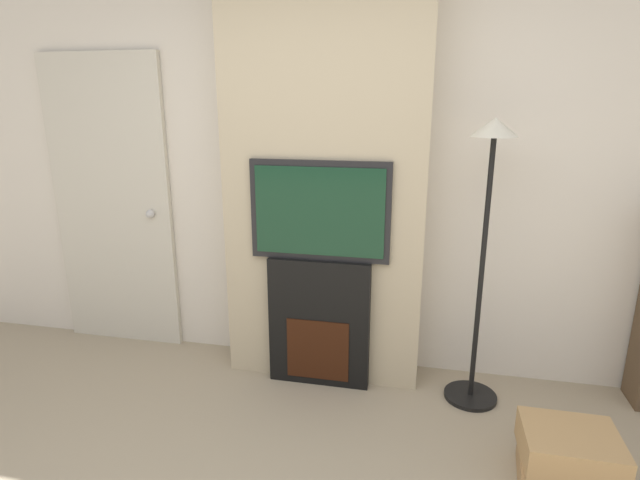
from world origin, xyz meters
name	(u,v)px	position (x,y,z in m)	size (l,w,h in m)	color
wall_back	(331,166)	(0.00, 2.03, 1.35)	(6.00, 0.06, 2.70)	silver
chimney_breast	(325,170)	(0.00, 1.85, 1.35)	(1.23, 0.30, 2.70)	#BCAD8E
fireplace	(320,322)	(0.00, 1.70, 0.41)	(0.64, 0.15, 0.83)	black
television	(320,211)	(0.00, 1.69, 1.13)	(0.84, 0.07, 0.60)	black
floor_lamp	(486,220)	(0.95, 1.69, 1.12)	(0.31, 0.31, 1.67)	black
box_stack	(565,456)	(1.32, 1.04, 0.15)	(0.44, 0.36, 0.28)	tan
entry_door	(113,205)	(-1.58, 1.97, 1.04)	(0.91, 0.09, 2.07)	beige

